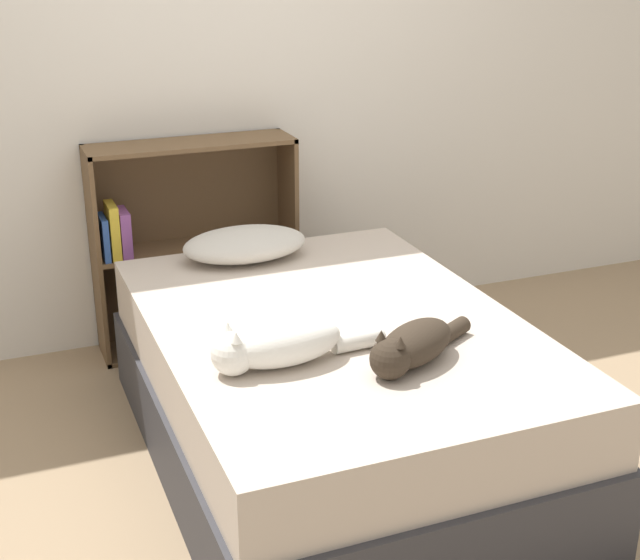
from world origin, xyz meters
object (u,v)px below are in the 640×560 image
object	(u,v)px
cat_dark	(412,346)
bookshelf	(187,242)
cat_light	(277,344)
pillow	(245,244)
bed	(334,390)

from	to	relation	value
cat_dark	bookshelf	size ratio (longest dim) A/B	0.47
cat_light	pillow	bearing A→B (deg)	-103.91
cat_dark	cat_light	bearing A→B (deg)	-50.18
bed	bookshelf	size ratio (longest dim) A/B	1.88
cat_light	cat_dark	size ratio (longest dim) A/B	1.28
bookshelf	cat_light	bearing A→B (deg)	-92.31
pillow	cat_light	bearing A→B (deg)	-101.30
pillow	cat_light	world-z (taller)	cat_light
pillow	cat_dark	xyz separation A→B (m)	(0.20, -1.12, -0.00)
pillow	bookshelf	xyz separation A→B (m)	(-0.14, 0.48, -0.12)
bed	cat_dark	bearing A→B (deg)	-77.28
bed	pillow	bearing A→B (deg)	98.40
bed	cat_light	world-z (taller)	cat_light
pillow	cat_dark	distance (m)	1.14
bed	cat_light	bearing A→B (deg)	-139.14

